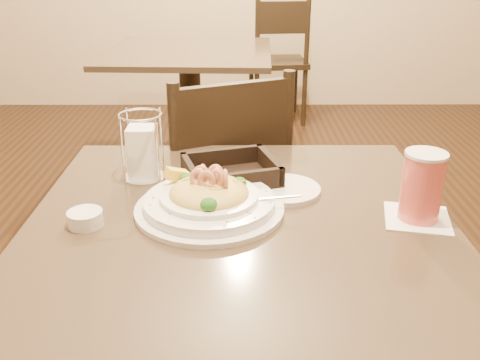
{
  "coord_description": "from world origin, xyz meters",
  "views": [
    {
      "loc": [
        -0.0,
        -1.0,
        1.27
      ],
      "look_at": [
        0.0,
        0.02,
        0.82
      ],
      "focal_mm": 40.0,
      "sensor_mm": 36.0,
      "label": 1
    }
  ],
  "objects_px": {
    "dining_chair_far": "(279,57)",
    "napkin_caddy": "(143,151)",
    "side_plate": "(284,189)",
    "bread_basket": "(231,175)",
    "drink_glass": "(422,187)",
    "butter_ramekin": "(85,218)",
    "dining_chair_near": "(219,196)",
    "background_table": "(190,91)",
    "pasta_bowl": "(209,199)",
    "main_table": "(240,308)"
  },
  "relations": [
    {
      "from": "bread_basket",
      "to": "drink_glass",
      "type": "bearing_deg",
      "value": -25.59
    },
    {
      "from": "pasta_bowl",
      "to": "napkin_caddy",
      "type": "relative_size",
      "value": 2.14
    },
    {
      "from": "napkin_caddy",
      "to": "background_table",
      "type": "bearing_deg",
      "value": 91.3
    },
    {
      "from": "dining_chair_near",
      "to": "butter_ramekin",
      "type": "relative_size",
      "value": 12.86
    },
    {
      "from": "napkin_caddy",
      "to": "side_plate",
      "type": "height_order",
      "value": "napkin_caddy"
    },
    {
      "from": "main_table",
      "to": "napkin_caddy",
      "type": "bearing_deg",
      "value": 137.67
    },
    {
      "from": "bread_basket",
      "to": "butter_ramekin",
      "type": "xyz_separation_m",
      "value": [
        -0.3,
        -0.22,
        -0.01
      ]
    },
    {
      "from": "drink_glass",
      "to": "side_plate",
      "type": "bearing_deg",
      "value": 152.82
    },
    {
      "from": "dining_chair_far",
      "to": "dining_chair_near",
      "type": "bearing_deg",
      "value": 75.98
    },
    {
      "from": "dining_chair_far",
      "to": "side_plate",
      "type": "height_order",
      "value": "dining_chair_far"
    },
    {
      "from": "main_table",
      "to": "dining_chair_far",
      "type": "bearing_deg",
      "value": 84.3
    },
    {
      "from": "background_table",
      "to": "side_plate",
      "type": "bearing_deg",
      "value": -78.34
    },
    {
      "from": "dining_chair_far",
      "to": "pasta_bowl",
      "type": "xyz_separation_m",
      "value": [
        -0.37,
        -3.0,
        0.27
      ]
    },
    {
      "from": "napkin_caddy",
      "to": "butter_ramekin",
      "type": "height_order",
      "value": "napkin_caddy"
    },
    {
      "from": "side_plate",
      "to": "napkin_caddy",
      "type": "bearing_deg",
      "value": 166.75
    },
    {
      "from": "drink_glass",
      "to": "napkin_caddy",
      "type": "relative_size",
      "value": 0.94
    },
    {
      "from": "drink_glass",
      "to": "dining_chair_near",
      "type": "bearing_deg",
      "value": 125.77
    },
    {
      "from": "dining_chair_near",
      "to": "napkin_caddy",
      "type": "distance_m",
      "value": 0.53
    },
    {
      "from": "main_table",
      "to": "butter_ramekin",
      "type": "relative_size",
      "value": 12.44
    },
    {
      "from": "main_table",
      "to": "dining_chair_near",
      "type": "bearing_deg",
      "value": 96.44
    },
    {
      "from": "background_table",
      "to": "dining_chair_far",
      "type": "xyz_separation_m",
      "value": [
        0.58,
        1.05,
        -0.01
      ]
    },
    {
      "from": "background_table",
      "to": "bread_basket",
      "type": "bearing_deg",
      "value": -81.92
    },
    {
      "from": "butter_ramekin",
      "to": "background_table",
      "type": "bearing_deg",
      "value": 88.77
    },
    {
      "from": "background_table",
      "to": "side_plate",
      "type": "distance_m",
      "value": 1.9
    },
    {
      "from": "background_table",
      "to": "pasta_bowl",
      "type": "relative_size",
      "value": 2.6
    },
    {
      "from": "dining_chair_far",
      "to": "drink_glass",
      "type": "distance_m",
      "value": 3.05
    },
    {
      "from": "dining_chair_near",
      "to": "pasta_bowl",
      "type": "xyz_separation_m",
      "value": [
        0.0,
        -0.58,
        0.27
      ]
    },
    {
      "from": "dining_chair_far",
      "to": "napkin_caddy",
      "type": "distance_m",
      "value": 2.88
    },
    {
      "from": "bread_basket",
      "to": "butter_ramekin",
      "type": "bearing_deg",
      "value": -144.14
    },
    {
      "from": "background_table",
      "to": "side_plate",
      "type": "xyz_separation_m",
      "value": [
        0.38,
        -1.85,
        0.24
      ]
    },
    {
      "from": "dining_chair_far",
      "to": "napkin_caddy",
      "type": "height_order",
      "value": "dining_chair_far"
    },
    {
      "from": "pasta_bowl",
      "to": "side_plate",
      "type": "relative_size",
      "value": 2.13
    },
    {
      "from": "main_table",
      "to": "background_table",
      "type": "distance_m",
      "value": 2.0
    },
    {
      "from": "main_table",
      "to": "drink_glass",
      "type": "distance_m",
      "value": 0.49
    },
    {
      "from": "background_table",
      "to": "pasta_bowl",
      "type": "height_order",
      "value": "pasta_bowl"
    },
    {
      "from": "dining_chair_near",
      "to": "pasta_bowl",
      "type": "relative_size",
      "value": 2.58
    },
    {
      "from": "bread_basket",
      "to": "side_plate",
      "type": "relative_size",
      "value": 1.5
    },
    {
      "from": "background_table",
      "to": "side_plate",
      "type": "height_order",
      "value": "side_plate"
    },
    {
      "from": "bread_basket",
      "to": "napkin_caddy",
      "type": "bearing_deg",
      "value": 172.28
    },
    {
      "from": "background_table",
      "to": "pasta_bowl",
      "type": "distance_m",
      "value": 1.98
    },
    {
      "from": "bread_basket",
      "to": "napkin_caddy",
      "type": "xyz_separation_m",
      "value": [
        -0.21,
        0.03,
        0.05
      ]
    },
    {
      "from": "pasta_bowl",
      "to": "side_plate",
      "type": "height_order",
      "value": "pasta_bowl"
    },
    {
      "from": "main_table",
      "to": "background_table",
      "type": "xyz_separation_m",
      "value": [
        -0.28,
        1.98,
        0.0
      ]
    },
    {
      "from": "drink_glass",
      "to": "butter_ramekin",
      "type": "xyz_separation_m",
      "value": [
        -0.69,
        -0.03,
        -0.06
      ]
    },
    {
      "from": "dining_chair_near",
      "to": "napkin_caddy",
      "type": "height_order",
      "value": "dining_chair_near"
    },
    {
      "from": "dining_chair_far",
      "to": "bread_basket",
      "type": "relative_size",
      "value": 3.66
    },
    {
      "from": "napkin_caddy",
      "to": "side_plate",
      "type": "xyz_separation_m",
      "value": [
        0.34,
        -0.08,
        -0.07
      ]
    },
    {
      "from": "bread_basket",
      "to": "dining_chair_near",
      "type": "bearing_deg",
      "value": 96.4
    },
    {
      "from": "main_table",
      "to": "bread_basket",
      "type": "height_order",
      "value": "bread_basket"
    },
    {
      "from": "pasta_bowl",
      "to": "drink_glass",
      "type": "distance_m",
      "value": 0.45
    }
  ]
}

